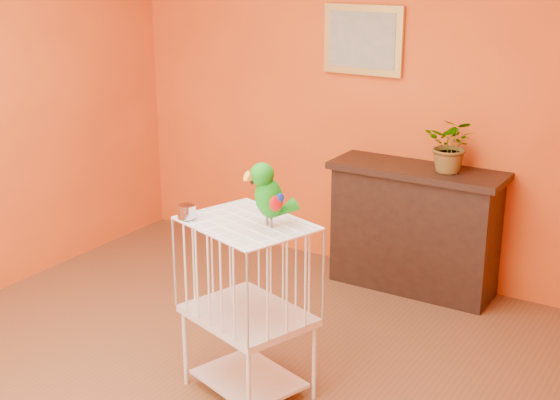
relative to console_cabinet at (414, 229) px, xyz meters
The scene contains 8 objects.
ground 2.15m from the console_cabinet, 104.97° to the right, with size 4.50×4.50×0.00m, color brown.
room_shell 2.39m from the console_cabinet, 104.97° to the right, with size 4.50×4.50×4.50m.
console_cabinet is the anchor object (origin of this frame).
potted_plant 0.65m from the console_cabinet, ahead, with size 0.34×0.38×0.30m, color #26722D.
framed_picture 1.41m from the console_cabinet, 161.23° to the left, with size 0.62×0.04×0.50m.
birdcage 1.82m from the console_cabinet, 97.16° to the right, with size 0.78×0.68×1.01m.
feed_cup 2.07m from the console_cabinet, 105.55° to the right, with size 0.10×0.10×0.07m, color silver.
parrot 1.92m from the console_cabinet, 93.34° to the right, with size 0.24×0.28×0.34m.
Camera 1 is at (2.49, -2.95, 2.38)m, focal length 50.00 mm.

